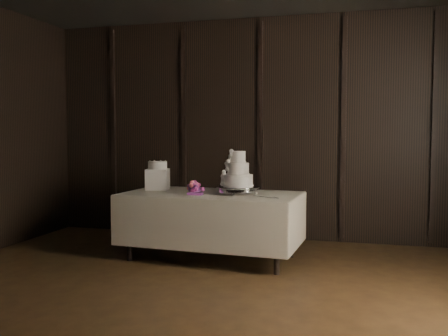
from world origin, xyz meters
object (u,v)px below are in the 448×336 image
at_px(box_pedestal, 158,179).
at_px(small_cake, 158,165).
at_px(cake_stand, 238,190).
at_px(bouquet, 194,188).
at_px(display_table, 211,223).
at_px(wedding_cake, 235,173).

xyz_separation_m(box_pedestal, small_cake, (0.00, 0.00, 0.17)).
relative_size(cake_stand, box_pedestal, 1.86).
distance_m(cake_stand, bouquet, 0.50).
bearing_deg(bouquet, box_pedestal, 154.75).
distance_m(cake_stand, small_cake, 1.10).
distance_m(display_table, cake_stand, 0.50).
bearing_deg(display_table, cake_stand, -1.29).
bearing_deg(small_cake, wedding_cake, -12.38).
bearing_deg(display_table, bouquet, -151.18).
height_order(cake_stand, small_cake, small_cake).
xyz_separation_m(display_table, bouquet, (-0.17, -0.08, 0.40)).
distance_m(wedding_cake, small_cake, 1.05).
relative_size(wedding_cake, box_pedestal, 1.51).
bearing_deg(small_cake, cake_stand, -11.19).
distance_m(wedding_cake, bouquet, 0.50).
xyz_separation_m(cake_stand, small_cake, (-1.05, 0.21, 0.25)).
height_order(box_pedestal, small_cake, small_cake).
height_order(cake_stand, bouquet, bouquet).
relative_size(cake_stand, wedding_cake, 1.23).
bearing_deg(small_cake, bouquet, -25.25).
height_order(display_table, bouquet, bouquet).
distance_m(display_table, small_cake, 0.99).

